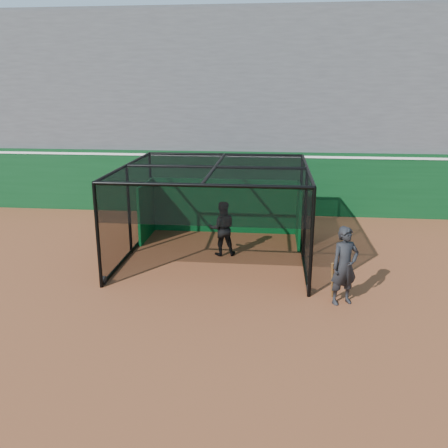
# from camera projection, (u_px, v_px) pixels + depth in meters

# --- Properties ---
(ground) EXTENTS (120.00, 120.00, 0.00)m
(ground) POSITION_uv_depth(u_px,v_px,m) (177.00, 302.00, 11.31)
(ground) COLOR brown
(ground) RESTS_ON ground
(outfield_wall) EXTENTS (50.00, 0.50, 2.50)m
(outfield_wall) POSITION_uv_depth(u_px,v_px,m) (218.00, 181.00, 19.07)
(outfield_wall) COLOR #093616
(outfield_wall) RESTS_ON ground
(grandstand) EXTENTS (50.00, 7.85, 8.95)m
(grandstand) POSITION_uv_depth(u_px,v_px,m) (228.00, 97.00, 21.78)
(grandstand) COLOR #4C4C4F
(grandstand) RESTS_ON ground
(batting_cage) EXTENTS (5.35, 5.33, 2.73)m
(batting_cage) POSITION_uv_depth(u_px,v_px,m) (215.00, 213.00, 14.04)
(batting_cage) COLOR black
(batting_cage) RESTS_ON ground
(batter) EXTENTS (0.91, 0.77, 1.67)m
(batter) POSITION_uv_depth(u_px,v_px,m) (222.00, 228.00, 14.31)
(batter) COLOR black
(batter) RESTS_ON ground
(on_deck_player) EXTENTS (0.81, 0.70, 1.89)m
(on_deck_player) POSITION_uv_depth(u_px,v_px,m) (345.00, 266.00, 11.03)
(on_deck_player) COLOR black
(on_deck_player) RESTS_ON ground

